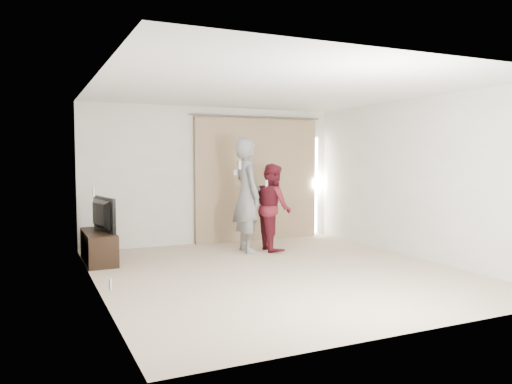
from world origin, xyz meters
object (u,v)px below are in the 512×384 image
(tv, at_px, (98,214))
(person_man, at_px, (247,195))
(person_woman, at_px, (273,207))
(tv_console, at_px, (99,247))

(tv, distance_m, person_man, 2.48)
(tv, distance_m, person_woman, 2.96)
(tv_console, height_order, person_man, person_man)
(tv_console, distance_m, person_man, 2.58)
(tv, xyz_separation_m, person_man, (2.46, -0.21, 0.24))
(tv_console, xyz_separation_m, tv, (0.00, 0.00, 0.51))
(tv_console, relative_size, person_man, 0.63)
(tv, bearing_deg, person_man, -105.08)
(tv, relative_size, person_woman, 0.61)
(tv_console, xyz_separation_m, person_woman, (2.95, -0.25, 0.53))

